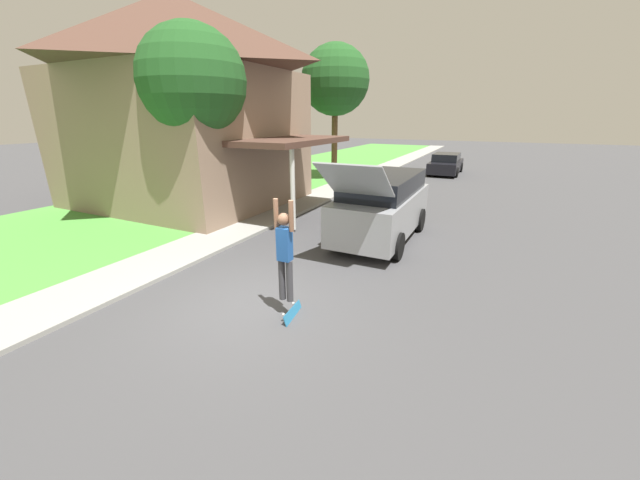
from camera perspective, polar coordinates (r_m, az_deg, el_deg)
ground_plane at (r=7.69m, az=-10.60°, el=-10.21°), size 120.00×120.00×0.00m
lawn at (r=17.00m, az=-20.39°, el=5.36°), size 10.00×80.00×0.08m
sidewalk at (r=14.18m, az=-7.94°, el=3.88°), size 1.80×80.00×0.10m
house at (r=17.24m, az=-21.29°, el=20.15°), size 11.38×8.15×8.30m
lawn_tree_near at (r=12.98m, az=-19.67°, el=22.70°), size 3.39×3.39×6.42m
lawn_tree_far at (r=22.69m, az=2.46°, el=24.12°), size 3.98×3.98×7.67m
suv_parked at (r=11.34m, az=9.93°, el=5.46°), size 2.08×5.47×2.73m
car_down_street at (r=26.55m, az=19.50°, el=11.39°), size 1.96×4.55×1.39m
skateboarder at (r=6.67m, az=-5.67°, el=-1.62°), size 0.41×0.23×2.00m
skateboard at (r=7.17m, az=-4.42°, el=-11.53°), size 0.23×0.78×0.26m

